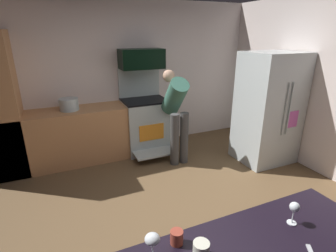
{
  "coord_description": "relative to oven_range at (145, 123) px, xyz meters",
  "views": [
    {
      "loc": [
        -1.09,
        -2.25,
        2.06
      ],
      "look_at": [
        0.03,
        0.3,
        1.05
      ],
      "focal_mm": 27.67,
      "sensor_mm": 36.0,
      "label": 1
    }
  ],
  "objects": [
    {
      "name": "wine_glass_near",
      "position": [
        -1.04,
        -3.19,
        0.52
      ],
      "size": [
        0.08,
        0.08,
        0.16
      ],
      "color": "silver",
      "rests_on": "counter_island"
    },
    {
      "name": "mug_coffee",
      "position": [
        -0.8,
        -3.29,
        0.44
      ],
      "size": [
        0.09,
        0.09,
        0.09
      ],
      "primitive_type": "cylinder",
      "color": "beige",
      "rests_on": "counter_island"
    },
    {
      "name": "wine_glass_mid",
      "position": [
        -0.12,
        -3.3,
        0.51
      ],
      "size": [
        0.06,
        0.06,
        0.16
      ],
      "color": "silver",
      "rests_on": "counter_island"
    },
    {
      "name": "ground_plane",
      "position": [
        -0.32,
        -1.97,
        -0.52
      ],
      "size": [
        5.2,
        4.8,
        0.02
      ],
      "primitive_type": "cube",
      "color": "brown"
    },
    {
      "name": "lower_cabinet_run",
      "position": [
        -1.22,
        0.01,
        -0.06
      ],
      "size": [
        2.4,
        0.6,
        0.9
      ],
      "primitive_type": "cube",
      "color": "tan",
      "rests_on": "ground"
    },
    {
      "name": "refrigerator",
      "position": [
        1.71,
        -1.17,
        0.39
      ],
      "size": [
        0.87,
        0.76,
        1.79
      ],
      "color": "#B4BEBE",
      "rests_on": "ground"
    },
    {
      "name": "oven_range",
      "position": [
        0.0,
        0.0,
        0.0
      ],
      "size": [
        0.76,
        0.98,
        1.47
      ],
      "color": "#AFBCBB",
      "rests_on": "ground"
    },
    {
      "name": "stock_pot",
      "position": [
        -1.25,
        0.01,
        0.49
      ],
      "size": [
        0.29,
        0.29,
        0.19
      ],
      "primitive_type": "cylinder",
      "color": "#B0C1C4",
      "rests_on": "lower_cabinet_run"
    },
    {
      "name": "microwave",
      "position": [
        -0.0,
        0.09,
        1.13
      ],
      "size": [
        0.74,
        0.38,
        0.33
      ],
      "primitive_type": "cube",
      "color": "black",
      "rests_on": "oven_range"
    },
    {
      "name": "mug_tea",
      "position": [
        -0.88,
        -3.15,
        0.44
      ],
      "size": [
        0.08,
        0.08,
        0.09
      ],
      "primitive_type": "cylinder",
      "color": "#993B2A",
      "rests_on": "counter_island"
    },
    {
      "name": "wall_back",
      "position": [
        -0.32,
        0.37,
        0.79
      ],
      "size": [
        5.2,
        0.12,
        2.6
      ],
      "primitive_type": "cube",
      "color": "silver",
      "rests_on": "ground"
    },
    {
      "name": "person_cook",
      "position": [
        0.33,
        -0.6,
        0.38
      ],
      "size": [
        0.31,
        0.65,
        1.49
      ],
      "color": "#424242",
      "rests_on": "ground"
    }
  ]
}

